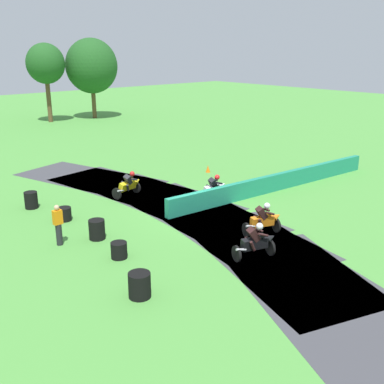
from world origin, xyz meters
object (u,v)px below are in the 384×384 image
object	(u,v)px
motorcycle_chase_orange	(264,219)
tire_stack_mid_b	(97,229)
tire_stack_far	(64,214)
motorcycle_fourth_yellow	(129,184)
traffic_cone	(208,169)
tire_stack_extra_a	(31,200)
tire_stack_mid_a	(119,250)
track_marshal	(58,225)
motorcycle_lead_black	(256,241)
motorcycle_trailing_white	(214,188)
tire_stack_near	(140,285)

from	to	relation	value
motorcycle_chase_orange	tire_stack_mid_b	xyz separation A→B (m)	(-5.32, 4.12, -0.26)
motorcycle_chase_orange	tire_stack_far	bearing A→B (deg)	127.86
motorcycle_fourth_yellow	tire_stack_far	xyz separation A→B (m)	(-4.12, -1.02, -0.33)
motorcycle_chase_orange	traffic_cone	world-z (taller)	motorcycle_chase_orange
motorcycle_fourth_yellow	tire_stack_extra_a	distance (m)	4.80
motorcycle_chase_orange	tire_stack_mid_a	xyz separation A→B (m)	(-5.61, 2.07, -0.36)
motorcycle_fourth_yellow	motorcycle_chase_orange	bearing A→B (deg)	-81.21
motorcycle_fourth_yellow	track_marshal	bearing A→B (deg)	-148.86
motorcycle_lead_black	motorcycle_fourth_yellow	size ratio (longest dim) A/B	0.99
motorcycle_lead_black	track_marshal	size ratio (longest dim) A/B	1.04
tire_stack_far	tire_stack_extra_a	world-z (taller)	tire_stack_extra_a
motorcycle_fourth_yellow	tire_stack_mid_a	bearing A→B (deg)	-127.00
motorcycle_chase_orange	tire_stack_mid_b	bearing A→B (deg)	142.20
tire_stack_mid_a	track_marshal	size ratio (longest dim) A/B	0.37
motorcycle_lead_black	motorcycle_trailing_white	world-z (taller)	motorcycle_lead_black
tire_stack_mid_b	tire_stack_extra_a	world-z (taller)	same
tire_stack_mid_a	tire_stack_far	xyz separation A→B (m)	(0.27, 4.80, 0.00)
tire_stack_far	track_marshal	bearing A→B (deg)	-120.70
tire_stack_extra_a	motorcycle_fourth_yellow	bearing A→B (deg)	-18.53
motorcycle_fourth_yellow	tire_stack_mid_b	size ratio (longest dim) A/B	2.14
motorcycle_trailing_white	track_marshal	size ratio (longest dim) A/B	1.03
tire_stack_mid_a	tire_stack_mid_b	xyz separation A→B (m)	(0.30, 2.05, 0.10)
tire_stack_extra_a	motorcycle_trailing_white	bearing A→B (deg)	-33.86
traffic_cone	tire_stack_extra_a	bearing A→B (deg)	175.69
motorcycle_lead_black	tire_stack_near	xyz separation A→B (m)	(-4.72, 0.58, -0.26)
motorcycle_lead_black	tire_stack_mid_b	xyz separation A→B (m)	(-3.40, 5.38, -0.26)
tire_stack_mid_a	tire_stack_far	bearing A→B (deg)	86.80
track_marshal	traffic_cone	size ratio (longest dim) A/B	3.70
motorcycle_trailing_white	traffic_cone	xyz separation A→B (m)	(3.47, 4.09, -0.42)
tire_stack_near	track_marshal	bearing A→B (deg)	90.69
traffic_cone	tire_stack_mid_a	bearing A→B (deg)	-148.40
motorcycle_lead_black	motorcycle_chase_orange	size ratio (longest dim) A/B	1.00
motorcycle_fourth_yellow	tire_stack_mid_a	size ratio (longest dim) A/B	2.86
motorcycle_chase_orange	tire_stack_extra_a	distance (m)	11.05
tire_stack_mid_a	track_marshal	distance (m)	2.79
tire_stack_mid_b	tire_stack_far	distance (m)	2.75
tire_stack_near	traffic_cone	xyz separation A→B (m)	(11.65, 9.28, -0.18)
motorcycle_trailing_white	tire_stack_mid_b	size ratio (longest dim) A/B	2.10
tire_stack_near	tire_stack_far	bearing A→B (deg)	80.26
tire_stack_near	tire_stack_mid_a	xyz separation A→B (m)	(1.03, 2.74, -0.10)
traffic_cone	motorcycle_trailing_white	bearing A→B (deg)	-130.32
motorcycle_lead_black	motorcycle_chase_orange	xyz separation A→B (m)	(1.92, 1.25, -0.00)
tire_stack_extra_a	traffic_cone	bearing A→B (deg)	-4.31
motorcycle_fourth_yellow	tire_stack_extra_a	bearing A→B (deg)	161.47
tire_stack_mid_a	tire_stack_mid_b	world-z (taller)	tire_stack_mid_b
motorcycle_fourth_yellow	track_marshal	size ratio (longest dim) A/B	1.05
motorcycle_lead_black	traffic_cone	world-z (taller)	motorcycle_lead_black
motorcycle_lead_black	tire_stack_extra_a	bearing A→B (deg)	109.84
motorcycle_trailing_white	tire_stack_mid_b	distance (m)	6.88
motorcycle_chase_orange	traffic_cone	distance (m)	9.97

